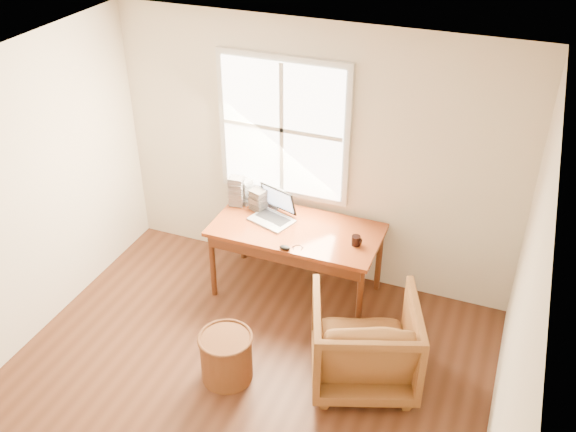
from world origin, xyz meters
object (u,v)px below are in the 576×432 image
object	(u,v)px
cd_stack_a	(245,191)
coffee_mug	(356,241)
laptop	(271,207)
wicker_stool	(226,357)
armchair	(364,341)
desk	(296,230)

from	to	relation	value
cd_stack_a	coffee_mug	bearing A→B (deg)	-14.29
laptop	wicker_stool	bearing A→B (deg)	-65.30
armchair	desk	bearing A→B (deg)	-63.38
laptop	cd_stack_a	world-z (taller)	laptop
desk	wicker_stool	size ratio (longest dim) A/B	3.70
armchair	coffee_mug	xyz separation A→B (m)	(-0.33, 0.82, 0.40)
cd_stack_a	wicker_stool	bearing A→B (deg)	-71.63
laptop	coffee_mug	distance (m)	0.88
armchair	wicker_stool	xyz separation A→B (m)	(-1.06, -0.42, -0.18)
desk	cd_stack_a	bearing A→B (deg)	158.23
armchair	cd_stack_a	size ratio (longest dim) A/B	3.42
armchair	coffee_mug	bearing A→B (deg)	-87.90
desk	armchair	distance (m)	1.32
desk	coffee_mug	bearing A→B (deg)	-5.65
coffee_mug	cd_stack_a	bearing A→B (deg)	-179.36
wicker_stool	coffee_mug	xyz separation A→B (m)	(0.73, 1.23, 0.58)
coffee_mug	cd_stack_a	xyz separation A→B (m)	(-1.24, 0.32, 0.08)
desk	armchair	xyz separation A→B (m)	(0.93, -0.88, -0.33)
desk	wicker_stool	bearing A→B (deg)	-95.70
armchair	cd_stack_a	world-z (taller)	cd_stack_a
desk	coffee_mug	distance (m)	0.60
armchair	wicker_stool	distance (m)	1.15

